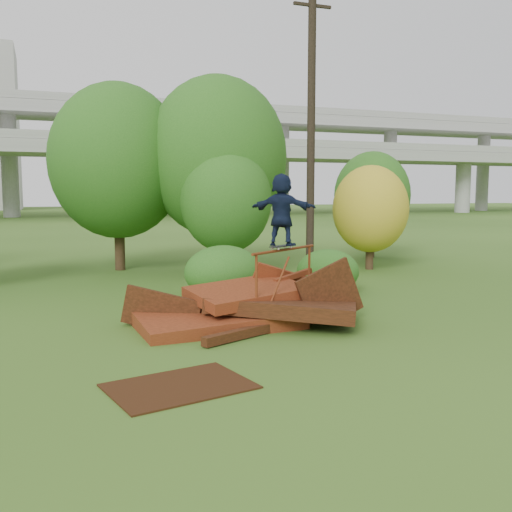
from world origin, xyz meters
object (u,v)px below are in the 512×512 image
object	(u,v)px
flat_plate	(179,386)
utility_pole	(311,131)
scrap_pile	(248,309)
skater	(282,210)

from	to	relation	value
flat_plate	utility_pole	xyz separation A→B (m)	(7.00, 9.84, 5.17)
flat_plate	utility_pole	distance (m)	13.14
scrap_pile	skater	distance (m)	2.42
scrap_pile	utility_pole	xyz separation A→B (m)	(4.56, 6.20, 4.81)
skater	utility_pole	size ratio (longest dim) A/B	0.16
skater	flat_plate	size ratio (longest dim) A/B	0.78
skater	flat_plate	xyz separation A→B (m)	(-3.27, -3.62, -2.63)
scrap_pile	utility_pole	bearing A→B (deg)	53.69
skater	scrap_pile	bearing A→B (deg)	37.80
scrap_pile	utility_pole	size ratio (longest dim) A/B	0.55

